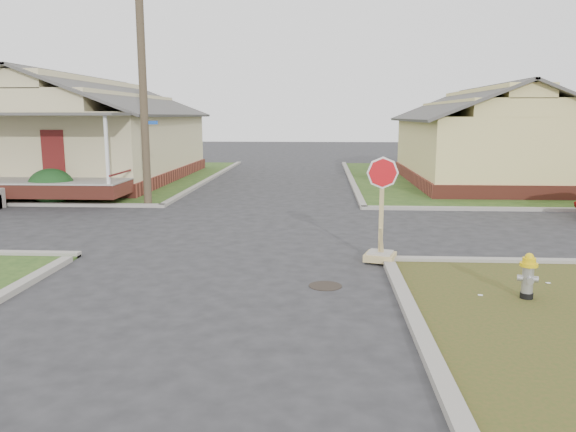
{
  "coord_description": "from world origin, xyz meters",
  "views": [
    {
      "loc": [
        2.11,
        -10.94,
        3.25
      ],
      "look_at": [
        1.39,
        1.0,
        1.1
      ],
      "focal_mm": 35.0,
      "sensor_mm": 36.0,
      "label": 1
    }
  ],
  "objects": [
    {
      "name": "ground",
      "position": [
        0.0,
        0.0,
        0.0
      ],
      "size": [
        120.0,
        120.0,
        0.0
      ],
      "primitive_type": "plane",
      "color": "#252527",
      "rests_on": "ground"
    },
    {
      "name": "verge_far_left",
      "position": [
        -13.0,
        18.0,
        0.03
      ],
      "size": [
        19.0,
        19.0,
        0.05
      ],
      "primitive_type": "cube",
      "color": "#254418",
      "rests_on": "ground"
    },
    {
      "name": "curbs",
      "position": [
        0.0,
        5.0,
        0.0
      ],
      "size": [
        80.0,
        40.0,
        0.12
      ],
      "primitive_type": null,
      "color": "gray",
      "rests_on": "ground"
    },
    {
      "name": "manhole",
      "position": [
        2.2,
        -0.5,
        0.01
      ],
      "size": [
        0.64,
        0.64,
        0.01
      ],
      "primitive_type": "cylinder",
      "color": "black",
      "rests_on": "ground"
    },
    {
      "name": "corner_house",
      "position": [
        -10.0,
        16.68,
        2.28
      ],
      "size": [
        10.1,
        15.5,
        5.3
      ],
      "color": "brown",
      "rests_on": "ground"
    },
    {
      "name": "side_house_yellow",
      "position": [
        10.0,
        16.5,
        2.19
      ],
      "size": [
        7.6,
        11.6,
        4.7
      ],
      "color": "brown",
      "rests_on": "ground"
    },
    {
      "name": "utility_pole",
      "position": [
        -4.2,
        8.9,
        4.66
      ],
      "size": [
        1.8,
        0.28,
        9.0
      ],
      "color": "#3C3123",
      "rests_on": "ground"
    },
    {
      "name": "fire_hydrant",
      "position": [
        5.76,
        -1.16,
        0.5
      ],
      "size": [
        0.31,
        0.31,
        0.83
      ],
      "rotation": [
        0.0,
        0.0,
        -0.29
      ],
      "color": "black",
      "rests_on": "ground"
    },
    {
      "name": "stop_sign",
      "position": [
        3.43,
        1.36,
        0.55
      ],
      "size": [
        0.66,
        0.64,
        2.32
      ],
      "rotation": [
        0.0,
        0.0,
        -0.29
      ],
      "color": "#9E8856",
      "rests_on": "ground"
    },
    {
      "name": "hedge_right",
      "position": [
        -7.94,
        9.21,
        0.65
      ],
      "size": [
        1.58,
        1.29,
        1.21
      ],
      "primitive_type": "ellipsoid",
      "color": "black",
      "rests_on": "verge_far_left"
    }
  ]
}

